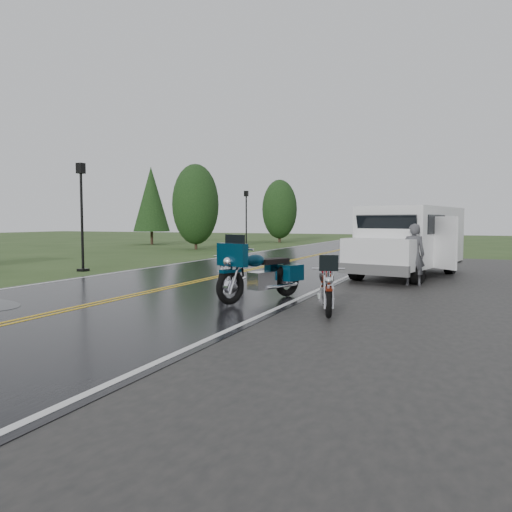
{
  "coord_description": "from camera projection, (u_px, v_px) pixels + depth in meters",
  "views": [
    {
      "loc": [
        7.38,
        -8.64,
        1.82
      ],
      "look_at": [
        2.8,
        2.0,
        1.0
      ],
      "focal_mm": 35.0,
      "sensor_mm": 36.0,
      "label": 1
    }
  ],
  "objects": [
    {
      "name": "ground",
      "position": [
        103.0,
        304.0,
        10.95
      ],
      "size": [
        120.0,
        120.0,
        0.0
      ],
      "primitive_type": "plane",
      "color": "#2D471E",
      "rests_on": "ground"
    },
    {
      "name": "road",
      "position": [
        271.0,
        266.0,
        20.12
      ],
      "size": [
        8.0,
        100.0,
        0.04
      ],
      "primitive_type": "cube",
      "color": "black",
      "rests_on": "ground"
    },
    {
      "name": "motorcycle_red",
      "position": [
        329.0,
        291.0,
        8.97
      ],
      "size": [
        1.24,
        2.03,
        1.13
      ],
      "primitive_type": null,
      "rotation": [
        0.0,
        0.0,
        0.31
      ],
      "color": "#551609",
      "rests_on": "ground"
    },
    {
      "name": "motorcycle_teal",
      "position": [
        230.0,
        273.0,
        10.38
      ],
      "size": [
        1.75,
        2.67,
        1.48
      ],
      "primitive_type": null,
      "rotation": [
        0.0,
        0.0,
        -0.37
      ],
      "color": "#05293D",
      "rests_on": "ground"
    },
    {
      "name": "motorcycle_silver",
      "position": [
        223.0,
        272.0,
        12.17
      ],
      "size": [
        0.98,
        2.0,
        1.13
      ],
      "primitive_type": null,
      "rotation": [
        0.0,
        0.0,
        0.15
      ],
      "color": "#B2B5BA",
      "rests_on": "ground"
    },
    {
      "name": "van_white",
      "position": [
        357.0,
        243.0,
        14.99
      ],
      "size": [
        3.44,
        6.24,
        2.32
      ],
      "primitive_type": null,
      "rotation": [
        0.0,
        0.0,
        -0.22
      ],
      "color": "white",
      "rests_on": "ground"
    },
    {
      "name": "person_at_van",
      "position": [
        413.0,
        256.0,
        13.76
      ],
      "size": [
        0.7,
        0.54,
        1.72
      ],
      "primitive_type": "imported",
      "rotation": [
        0.0,
        0.0,
        3.36
      ],
      "color": "#48484C",
      "rests_on": "ground"
    },
    {
      "name": "lamp_post_near_left",
      "position": [
        82.0,
        217.0,
        17.89
      ],
      "size": [
        0.34,
        0.34,
        3.93
      ],
      "primitive_type": null,
      "color": "black",
      "rests_on": "ground"
    },
    {
      "name": "lamp_post_far_left",
      "position": [
        246.0,
        219.0,
        33.34
      ],
      "size": [
        0.33,
        0.33,
        3.87
      ],
      "primitive_type": null,
      "color": "black",
      "rests_on": "ground"
    },
    {
      "name": "tree_left_mid",
      "position": [
        196.0,
        213.0,
        31.7
      ],
      "size": [
        2.97,
        2.97,
        4.64
      ],
      "primitive_type": null,
      "color": "#1E3D19",
      "rests_on": "ground"
    },
    {
      "name": "tree_left_far",
      "position": [
        280.0,
        216.0,
        42.35
      ],
      "size": [
        2.96,
        2.96,
        4.55
      ],
      "primitive_type": null,
      "color": "#1E3D19",
      "rests_on": "ground"
    },
    {
      "name": "pine_left_far",
      "position": [
        151.0,
        207.0,
        38.32
      ],
      "size": [
        2.8,
        2.8,
        5.83
      ],
      "primitive_type": null,
      "color": "#1E3D19",
      "rests_on": "ground"
    }
  ]
}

